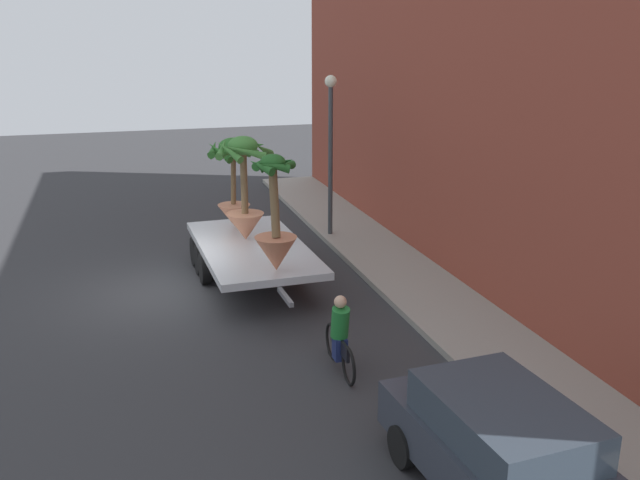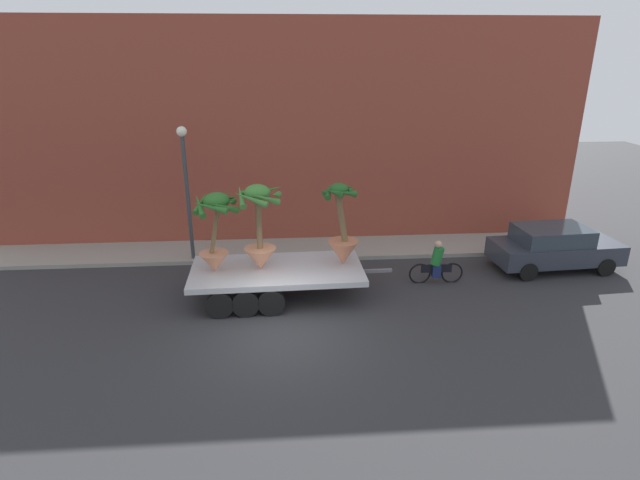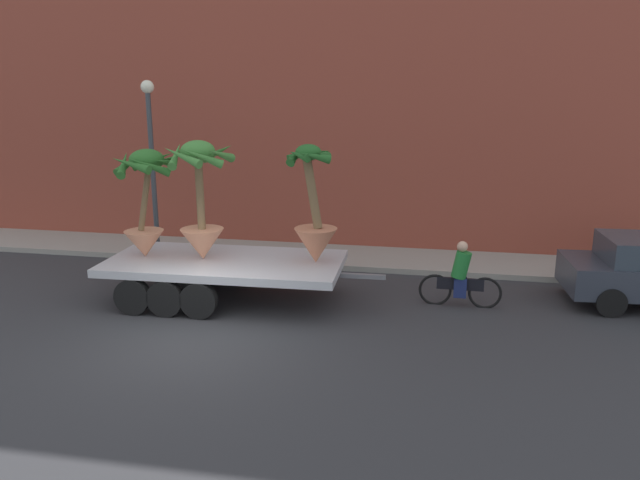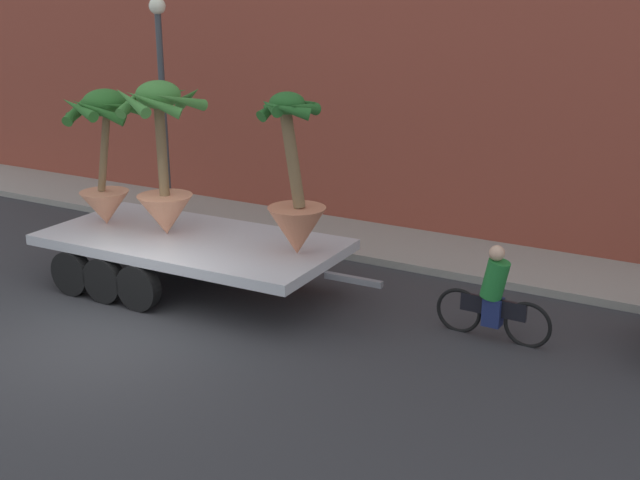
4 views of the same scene
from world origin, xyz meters
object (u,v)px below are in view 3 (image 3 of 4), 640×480
Objects in this scene: potted_palm_middle at (201,205)px; potted_palm_front at (314,220)px; potted_palm_rear at (145,201)px; flatbed_trailer at (216,268)px; street_lamp at (151,145)px; cyclist at (461,278)px.

potted_palm_middle is 1.02× the size of potted_palm_front.
flatbed_trailer is at bearing 4.31° from potted_palm_rear.
potted_palm_rear is 3.58m from street_lamp.
cyclist is (7.12, 0.75, -1.64)m from potted_palm_rear.
potted_palm_front reaches higher than flatbed_trailer.
potted_palm_rear is 0.94× the size of potted_palm_front.
cyclist is 9.16m from street_lamp.
potted_palm_front is at bearing 3.93° from flatbed_trailer.
potted_palm_front is at bearing -171.65° from cyclist.
potted_palm_rear is at bearing -177.83° from potted_palm_middle.
potted_palm_middle reaches higher than flatbed_trailer.
potted_palm_front is (3.86, 0.28, -0.34)m from potted_palm_rear.
street_lamp is (-8.45, 2.44, 2.56)m from cyclist.
flatbed_trailer is 2.56× the size of potted_palm_rear.
potted_palm_middle is at bearing 2.17° from potted_palm_rear.
flatbed_trailer is 2.59m from potted_palm_front.
potted_palm_front is at bearing 5.08° from potted_palm_middle.
flatbed_trailer is at bearing -46.68° from street_lamp.
potted_palm_front is at bearing 4.09° from potted_palm_rear.
potted_palm_rear reaches higher than cyclist.
flatbed_trailer is at bearing 15.02° from potted_palm_middle.
street_lamp is at bearing 112.57° from potted_palm_rear.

